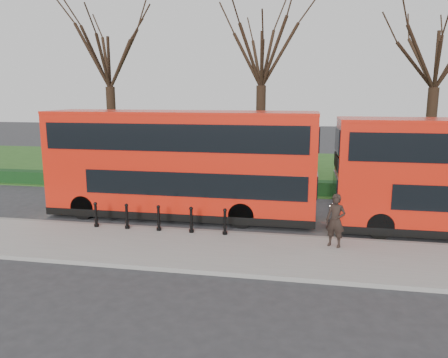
# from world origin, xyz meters

# --- Properties ---
(ground) EXTENTS (120.00, 120.00, 0.00)m
(ground) POSITION_xyz_m (0.00, 0.00, 0.00)
(ground) COLOR #28282B
(ground) RESTS_ON ground
(pavement) EXTENTS (60.00, 4.00, 0.15)m
(pavement) POSITION_xyz_m (0.00, -3.00, 0.07)
(pavement) COLOR gray
(pavement) RESTS_ON ground
(kerb) EXTENTS (60.00, 0.25, 0.16)m
(kerb) POSITION_xyz_m (0.00, -1.00, 0.07)
(kerb) COLOR slate
(kerb) RESTS_ON ground
(grass_verge) EXTENTS (60.00, 18.00, 0.06)m
(grass_verge) POSITION_xyz_m (0.00, 15.00, 0.03)
(grass_verge) COLOR #244A18
(grass_verge) RESTS_ON ground
(hedge) EXTENTS (60.00, 0.90, 0.80)m
(hedge) POSITION_xyz_m (0.00, 6.80, 0.40)
(hedge) COLOR black
(hedge) RESTS_ON ground
(yellow_line_outer) EXTENTS (60.00, 0.10, 0.01)m
(yellow_line_outer) POSITION_xyz_m (0.00, -0.70, 0.01)
(yellow_line_outer) COLOR yellow
(yellow_line_outer) RESTS_ON ground
(yellow_line_inner) EXTENTS (60.00, 0.10, 0.01)m
(yellow_line_inner) POSITION_xyz_m (0.00, -0.50, 0.01)
(yellow_line_inner) COLOR yellow
(yellow_line_inner) RESTS_ON ground
(tree_left) EXTENTS (7.02, 7.02, 10.96)m
(tree_left) POSITION_xyz_m (-8.00, 10.00, 7.97)
(tree_left) COLOR black
(tree_left) RESTS_ON ground
(tree_mid) EXTENTS (7.07, 7.07, 11.05)m
(tree_mid) POSITION_xyz_m (2.00, 10.00, 8.03)
(tree_mid) COLOR black
(tree_mid) RESTS_ON ground
(tree_right) EXTENTS (6.91, 6.91, 10.80)m
(tree_right) POSITION_xyz_m (12.00, 10.00, 7.85)
(tree_right) COLOR black
(tree_right) RESTS_ON ground
(bollard_row) EXTENTS (5.59, 0.15, 1.00)m
(bollard_row) POSITION_xyz_m (-0.88, -1.35, 0.65)
(bollard_row) COLOR black
(bollard_row) RESTS_ON pavement
(bus_lead) EXTENTS (12.12, 2.78, 4.82)m
(bus_lead) POSITION_xyz_m (-0.70, 1.30, 2.43)
(bus_lead) COLOR red
(bus_lead) RESTS_ON ground
(pedestrian) EXTENTS (0.83, 0.71, 1.94)m
(pedestrian) POSITION_xyz_m (6.00, -1.96, 1.12)
(pedestrian) COLOR black
(pedestrian) RESTS_ON pavement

